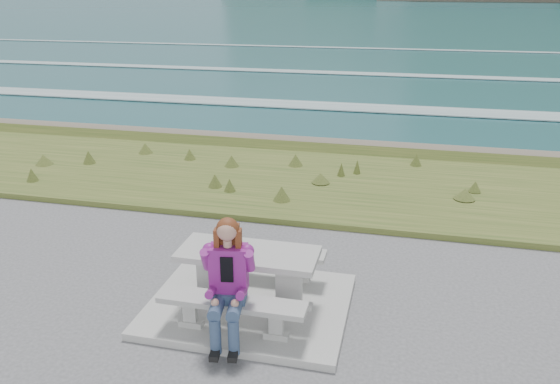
{
  "coord_description": "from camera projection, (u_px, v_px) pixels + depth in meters",
  "views": [
    {
      "loc": [
        1.85,
        -6.01,
        4.0
      ],
      "look_at": [
        0.14,
        1.2,
        1.23
      ],
      "focal_mm": 35.0,
      "sensor_mm": 36.0,
      "label": 1
    }
  ],
  "objects": [
    {
      "name": "grass_verge",
      "position": [
        314.0,
        185.0,
        11.83
      ],
      "size": [
        160.0,
        4.5,
        0.22
      ],
      "primitive_type": "cube",
      "color": "#304A1B",
      "rests_on": "ground"
    },
    {
      "name": "bench_seaward",
      "position": [
        263.0,
        255.0,
        7.76
      ],
      "size": [
        1.8,
        0.35,
        0.45
      ],
      "color": "#9A9B96",
      "rests_on": "concrete_slab"
    },
    {
      "name": "concrete_slab",
      "position": [
        249.0,
        305.0,
        7.26
      ],
      "size": [
        2.6,
        2.1,
        0.1
      ],
      "primitive_type": "cube",
      "color": "#9A9B96",
      "rests_on": "ground"
    },
    {
      "name": "bench_landward",
      "position": [
        232.0,
        307.0,
        6.48
      ],
      "size": [
        1.8,
        0.35,
        0.45
      ],
      "color": "#9A9B96",
      "rests_on": "concrete_slab"
    },
    {
      "name": "seated_woman",
      "position": [
        227.0,
        299.0,
        6.29
      ],
      "size": [
        0.53,
        0.81,
        1.49
      ],
      "rotation": [
        0.0,
        0.0,
        0.16
      ],
      "color": "navy",
      "rests_on": "concrete_slab"
    },
    {
      "name": "ocean",
      "position": [
        375.0,
        97.0,
        30.75
      ],
      "size": [
        1600.0,
        1600.0,
        0.09
      ],
      "color": "#21585F",
      "rests_on": "ground"
    },
    {
      "name": "shore_drop",
      "position": [
        333.0,
        149.0,
        14.48
      ],
      "size": [
        160.0,
        0.8,
        2.2
      ],
      "primitive_type": "cube",
      "color": "brown",
      "rests_on": "ground"
    },
    {
      "name": "picnic_table",
      "position": [
        248.0,
        263.0,
        7.04
      ],
      "size": [
        1.8,
        0.75,
        0.75
      ],
      "color": "#9A9B96",
      "rests_on": "concrete_slab"
    }
  ]
}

